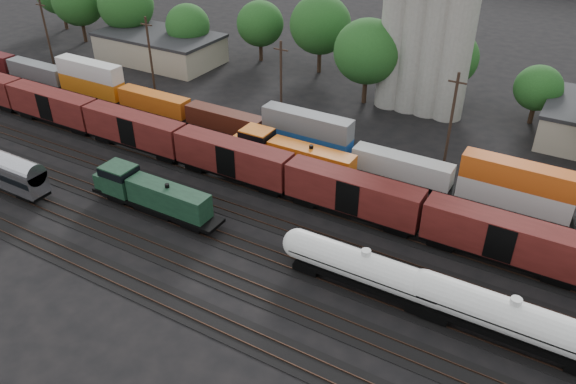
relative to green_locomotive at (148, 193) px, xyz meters
The scene contains 12 objects.
ground 13.79m from the green_locomotive, 21.62° to the left, with size 600.00×600.00×0.00m, color black.
tracks 13.79m from the green_locomotive, 21.62° to the left, with size 180.00×33.20×0.20m.
green_locomotive is the anchor object (origin of this frame).
tank_car_a 25.29m from the green_locomotive, ahead, with size 16.41×2.94×4.30m.
tank_car_b 37.83m from the green_locomotive, ahead, with size 17.25×3.09×4.52m.
orange_locomotive 17.39m from the green_locomotive, 59.63° to the left, with size 18.03×3.01×4.51m.
boxcar_string 10.84m from the green_locomotive, 67.50° to the left, with size 138.20×2.90×4.20m.
container_wall 21.50m from the green_locomotive, 68.48° to the left, with size 160.00×2.60×5.80m.
grain_silo 44.84m from the green_locomotive, 68.81° to the left, with size 13.40×5.00×29.00m.
industrial_sheds 44.62m from the green_locomotive, 64.45° to the left, with size 119.38×17.26×5.10m.
tree_band 43.51m from the green_locomotive, 83.95° to the left, with size 161.18×22.75×13.34m.
utility_poles 30.03m from the green_locomotive, 64.96° to the left, with size 122.20×0.36×12.00m.
Camera 1 is at (26.15, -41.64, 34.72)m, focal length 35.00 mm.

